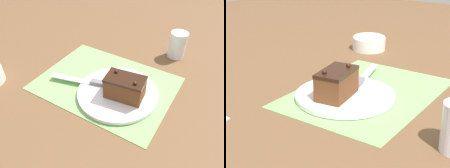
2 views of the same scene
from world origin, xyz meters
The scene contains 6 objects.
ground_plane centered at (0.00, 0.00, 0.00)m, with size 3.00×3.00×0.00m, color brown.
placemat_woven centered at (0.00, 0.00, 0.00)m, with size 0.46×0.34×0.00m, color #7AB266.
cake_plate centered at (0.06, -0.03, 0.01)m, with size 0.26×0.26×0.01m.
chocolate_cake centered at (0.09, -0.04, 0.05)m, with size 0.13×0.09×0.08m.
serving_knife centered at (-0.03, -0.04, 0.02)m, with size 0.22×0.08×0.01m.
drinking_glass centered at (0.15, 0.30, 0.05)m, with size 0.07×0.07×0.10m.
Camera 1 is at (0.32, -0.49, 0.50)m, focal length 35.00 mm.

